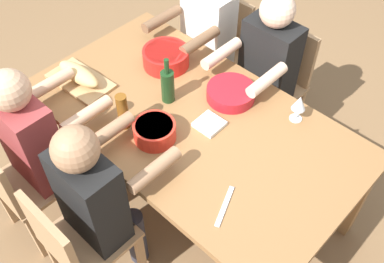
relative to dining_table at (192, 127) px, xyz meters
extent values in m
plane|color=brown|center=(0.00, 0.00, -0.67)|extent=(8.00, 8.00, 0.00)
cube|color=olive|center=(0.00, 0.00, 0.05)|extent=(1.88, 1.05, 0.04)
cube|color=olive|center=(-0.88, -0.47, -0.32)|extent=(0.07, 0.07, 0.70)
cube|color=olive|center=(0.88, -0.47, -0.32)|extent=(0.07, 0.07, 0.70)
cube|color=olive|center=(0.88, 0.47, -0.32)|extent=(0.07, 0.07, 0.70)
cube|color=#A87F56|center=(0.52, -0.77, -0.23)|extent=(0.40, 0.40, 0.03)
cube|color=#A87F56|center=(0.52, -0.95, -0.02)|extent=(0.38, 0.04, 0.40)
cube|color=#A87F56|center=(0.35, -0.60, -0.45)|extent=(0.04, 0.04, 0.42)
cube|color=#A87F56|center=(0.69, -0.60, -0.45)|extent=(0.04, 0.04, 0.42)
cube|color=#A87F56|center=(0.35, -0.94, -0.45)|extent=(0.04, 0.04, 0.42)
cube|color=#A87F56|center=(0.69, -0.94, -0.45)|extent=(0.04, 0.04, 0.42)
cylinder|color=#2D2D38|center=(0.44, -0.55, -0.44)|extent=(0.11, 0.11, 0.45)
cylinder|color=#2D2D38|center=(0.60, -0.55, -0.44)|extent=(0.11, 0.11, 0.45)
cube|color=white|center=(0.52, -0.71, 0.06)|extent=(0.34, 0.20, 0.55)
cylinder|color=brown|center=(0.35, -0.44, 0.18)|extent=(0.07, 0.30, 0.07)
cylinder|color=brown|center=(0.69, -0.44, 0.18)|extent=(0.07, 0.30, 0.07)
cube|color=#A87F56|center=(0.00, -0.77, -0.23)|extent=(0.40, 0.40, 0.03)
cube|color=#A87F56|center=(0.00, -0.95, -0.02)|extent=(0.38, 0.04, 0.40)
cube|color=#A87F56|center=(-0.17, -0.60, -0.45)|extent=(0.04, 0.04, 0.42)
cube|color=#A87F56|center=(0.17, -0.60, -0.45)|extent=(0.04, 0.04, 0.42)
cube|color=#A87F56|center=(-0.17, -0.94, -0.45)|extent=(0.04, 0.04, 0.42)
cube|color=#A87F56|center=(0.17, -0.94, -0.45)|extent=(0.04, 0.04, 0.42)
cylinder|color=#2D2D38|center=(-0.08, -0.55, -0.44)|extent=(0.11, 0.11, 0.45)
cylinder|color=#2D2D38|center=(0.08, -0.55, -0.44)|extent=(0.11, 0.11, 0.45)
cube|color=black|center=(0.00, -0.71, 0.06)|extent=(0.34, 0.20, 0.55)
cylinder|color=beige|center=(-0.17, -0.44, 0.18)|extent=(0.07, 0.30, 0.07)
cylinder|color=beige|center=(0.17, -0.44, 0.18)|extent=(0.07, 0.30, 0.07)
sphere|color=beige|center=(0.00, -0.71, 0.43)|extent=(0.21, 0.21, 0.21)
cube|color=#A87F56|center=(0.00, 0.77, -0.23)|extent=(0.40, 0.40, 0.03)
cube|color=#A87F56|center=(0.00, 0.95, -0.02)|extent=(0.38, 0.04, 0.40)
cube|color=#A87F56|center=(0.17, 0.60, -0.45)|extent=(0.04, 0.04, 0.42)
cube|color=#A87F56|center=(-0.17, 0.60, -0.45)|extent=(0.04, 0.04, 0.42)
cube|color=#A87F56|center=(0.17, 0.94, -0.45)|extent=(0.04, 0.04, 0.42)
cylinder|color=#2D2D38|center=(0.08, 0.55, -0.44)|extent=(0.11, 0.11, 0.45)
cylinder|color=#2D2D38|center=(-0.08, 0.55, -0.44)|extent=(0.11, 0.11, 0.45)
cube|color=black|center=(0.00, 0.71, 0.06)|extent=(0.34, 0.20, 0.55)
cylinder|color=#9E7251|center=(0.17, 0.44, 0.18)|extent=(0.07, 0.30, 0.07)
cylinder|color=#9E7251|center=(-0.17, 0.44, 0.18)|extent=(0.07, 0.30, 0.07)
sphere|color=#9E7251|center=(0.00, 0.71, 0.43)|extent=(0.21, 0.21, 0.21)
cube|color=#A87F56|center=(0.52, 0.77, -0.23)|extent=(0.40, 0.40, 0.03)
cube|color=#A87F56|center=(0.69, 0.60, -0.45)|extent=(0.04, 0.04, 0.42)
cube|color=#A87F56|center=(0.35, 0.60, -0.45)|extent=(0.04, 0.04, 0.42)
cube|color=#A87F56|center=(0.69, 0.94, -0.45)|extent=(0.04, 0.04, 0.42)
cube|color=#A87F56|center=(0.35, 0.94, -0.45)|extent=(0.04, 0.04, 0.42)
cylinder|color=#2D2D38|center=(0.60, 0.55, -0.44)|extent=(0.11, 0.11, 0.45)
cylinder|color=#2D2D38|center=(0.44, 0.55, -0.44)|extent=(0.11, 0.11, 0.45)
cube|color=maroon|center=(0.52, 0.71, 0.06)|extent=(0.34, 0.20, 0.55)
cylinder|color=tan|center=(0.69, 0.44, 0.18)|extent=(0.07, 0.30, 0.07)
cylinder|color=tan|center=(0.35, 0.44, 0.18)|extent=(0.07, 0.30, 0.07)
sphere|color=tan|center=(0.52, 0.71, 0.43)|extent=(0.21, 0.21, 0.21)
cylinder|color=#B21923|center=(-0.05, -0.27, 0.11)|extent=(0.28, 0.28, 0.07)
cylinder|color=#2D7028|center=(-0.05, -0.27, 0.13)|extent=(0.25, 0.25, 0.02)
cylinder|color=red|center=(0.04, 0.24, 0.12)|extent=(0.22, 0.22, 0.10)
cylinder|color=beige|center=(0.04, 0.24, 0.16)|extent=(0.20, 0.20, 0.03)
cylinder|color=red|center=(0.43, -0.22, 0.13)|extent=(0.28, 0.28, 0.11)
cylinder|color=orange|center=(0.43, -0.22, 0.16)|extent=(0.25, 0.25, 0.04)
cube|color=tan|center=(0.68, 0.24, 0.08)|extent=(0.41, 0.25, 0.02)
ellipsoid|color=tan|center=(0.68, 0.24, 0.14)|extent=(0.33, 0.13, 0.09)
cylinder|color=#193819|center=(0.20, -0.01, 0.17)|extent=(0.08, 0.08, 0.20)
cylinder|color=#193819|center=(0.20, -0.01, 0.32)|extent=(0.03, 0.03, 0.09)
cylinder|color=brown|center=(0.22, 0.29, 0.18)|extent=(0.06, 0.06, 0.22)
cylinder|color=silver|center=(-0.42, -0.39, 0.08)|extent=(0.07, 0.07, 0.01)
cylinder|color=silver|center=(-0.42, -0.39, 0.12)|extent=(0.01, 0.01, 0.07)
cone|color=silver|center=(-0.42, -0.39, 0.20)|extent=(0.08, 0.08, 0.08)
cube|color=silver|center=(-0.50, 0.31, 0.08)|extent=(0.11, 0.22, 0.01)
cube|color=white|center=(-0.11, -0.03, 0.09)|extent=(0.14, 0.14, 0.02)
camera|label=1|loc=(-1.16, 1.22, 1.86)|focal=41.67mm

